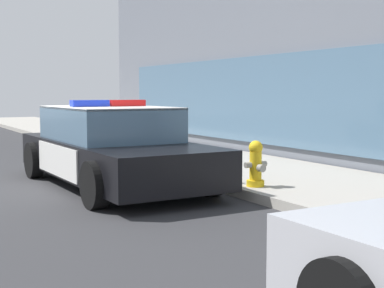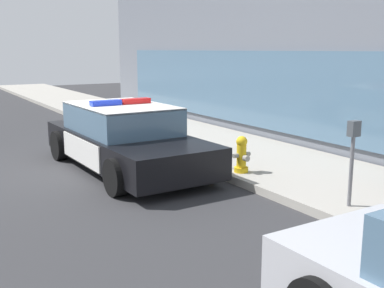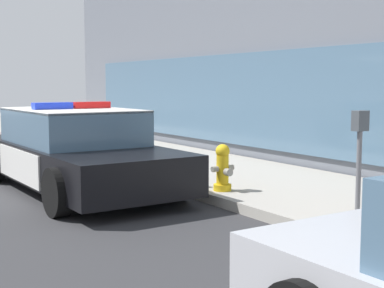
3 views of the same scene
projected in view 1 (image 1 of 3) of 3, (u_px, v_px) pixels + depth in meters
ground at (65, 182)px, 10.08m from camera, size 48.00×48.00×0.00m
sidewalk at (226, 165)px, 11.76m from camera, size 48.00×3.16×0.15m
police_cruiser at (112, 147)px, 9.61m from camera, size 5.01×2.23×1.49m
fire_hydrant at (256, 164)px, 8.67m from camera, size 0.34×0.39×0.73m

